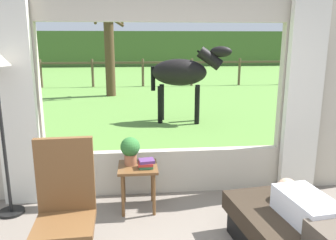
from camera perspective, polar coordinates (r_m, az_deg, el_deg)
back_wall_with_window at (r=4.13m, az=-0.63°, el=4.18°), size 5.20×0.12×2.55m
curtain_panel_left at (r=4.20m, az=-24.10°, el=2.47°), size 0.44×0.10×2.40m
curtain_panel_right at (r=4.48m, az=21.65°, el=3.32°), size 0.44×0.10×2.40m
outdoor_pasture_lawn at (r=15.08m, az=-4.30°, el=6.19°), size 36.00×21.68×0.02m
distant_hill_ridge at (r=24.81m, az=-4.96°, el=11.79°), size 36.00×2.00×2.40m
reclining_person at (r=3.03m, az=24.00°, el=-15.24°), size 0.42×1.44×0.22m
rocking_chair at (r=3.05m, az=-16.76°, el=-13.84°), size 0.50×0.70×1.12m
side_table at (r=3.92m, az=-5.05°, el=-8.96°), size 0.44×0.44×0.52m
potted_plant at (r=3.88m, az=-6.33°, el=-4.86°), size 0.22×0.22×0.32m
book_stack at (r=3.81m, az=-3.69°, el=-7.28°), size 0.19×0.16×0.10m
horse at (r=7.78m, az=2.51°, el=7.85°), size 1.82×0.80×1.73m
pasture_tree at (r=11.62m, az=-9.76°, el=11.78°), size 0.94×0.92×3.27m
pasture_fence_line at (r=13.91m, az=-4.24°, el=8.62°), size 16.10×0.10×1.10m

